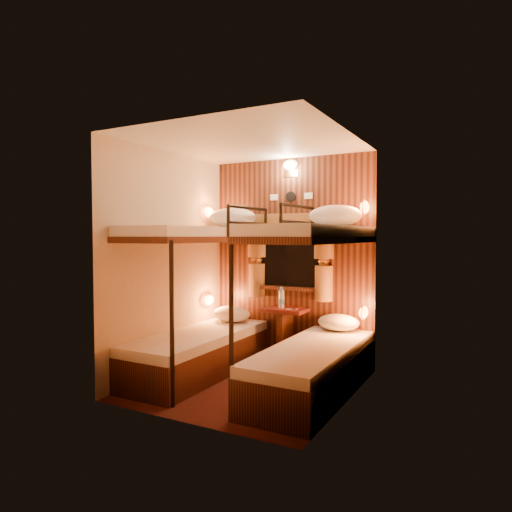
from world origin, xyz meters
The scene contains 22 objects.
floor centered at (0.00, 0.00, 0.00)m, with size 2.10×2.10×0.00m, color #37190F.
ceiling centered at (0.00, 0.00, 2.40)m, with size 2.10×2.10×0.00m, color silver.
wall_back centered at (0.00, 1.05, 1.20)m, with size 2.40×2.40×0.00m, color #C6B293.
wall_front centered at (0.00, -1.05, 1.20)m, with size 2.40×2.40×0.00m, color #C6B293.
wall_left centered at (-1.00, 0.00, 1.20)m, with size 2.40×2.40×0.00m, color #C6B293.
wall_right centered at (1.00, 0.00, 1.20)m, with size 2.40×2.40×0.00m, color #C6B293.
back_panel centered at (0.00, 1.04, 1.20)m, with size 2.00×0.03×2.40m, color black.
bunk_left centered at (-0.65, 0.07, 0.56)m, with size 0.72×1.90×1.82m.
bunk_right centered at (0.65, 0.07, 0.56)m, with size 0.72×1.90×1.82m.
window centered at (0.00, 1.00, 1.18)m, with size 1.00×0.12×0.79m.
curtains centered at (0.00, 0.97, 1.26)m, with size 1.10×0.22×1.00m.
back_fixtures centered at (0.00, 1.00, 2.25)m, with size 0.54×0.09×0.48m.
reading_lamps centered at (0.00, 0.70, 1.24)m, with size 2.00×0.20×1.25m.
table centered at (0.00, 0.85, 0.41)m, with size 0.50×0.34×0.66m.
bottle_left centered at (-0.04, 0.84, 0.76)m, with size 0.07×0.07×0.25m.
bottle_right centered at (-0.02, 0.81, 0.75)m, with size 0.06×0.06×0.22m.
sachet_a centered at (0.08, 0.79, 0.65)m, with size 0.08×0.06×0.01m, color silver.
sachet_b centered at (0.13, 0.84, 0.65)m, with size 0.07×0.05×0.00m, color silver.
pillow_lower_left centered at (-0.65, 0.74, 0.55)m, with size 0.48×0.34×0.19m, color white.
pillow_lower_right centered at (0.65, 0.84, 0.55)m, with size 0.46×0.33×0.18m, color white.
pillow_upper_left centered at (-0.65, 0.76, 1.71)m, with size 0.60×0.43×0.24m, color white.
pillow_upper_right centered at (0.65, 0.70, 1.70)m, with size 0.57×0.41×0.22m, color white.
Camera 1 is at (2.18, -3.92, 1.48)m, focal length 32.00 mm.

